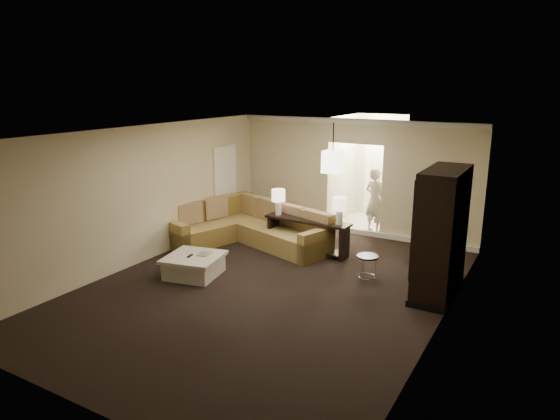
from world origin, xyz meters
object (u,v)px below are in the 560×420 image
Objects in this scene: drink_table at (367,263)px; sectional_sofa at (248,228)px; person at (375,197)px; coffee_table at (194,265)px; console_table at (307,233)px; armoire at (441,236)px.

sectional_sofa is at bearing 166.04° from drink_table.
drink_table is 0.28× the size of person.
sectional_sofa reaches higher than coffee_table.
sectional_sofa is 1.48m from console_table.
person reaches higher than coffee_table.
sectional_sofa reaches higher than drink_table.
sectional_sofa is 1.91× the size of console_table.
sectional_sofa is 3.13× the size of coffee_table.
console_table reaches higher than drink_table.
person is at bearing 73.56° from console_table.
coffee_table is at bearing -161.29° from armoire.
sectional_sofa is 3.24m from person.
coffee_table is 4.58m from armoire.
person is at bearing 126.22° from armoire.
person is at bearing 107.33° from drink_table.
person reaches higher than sectional_sofa.
armoire reaches higher than drink_table.
sectional_sofa is 2.07× the size of person.
console_table is 3.88× the size of drink_table.
console_table is 1.09× the size of person.
person reaches higher than console_table.
armoire reaches higher than coffee_table.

